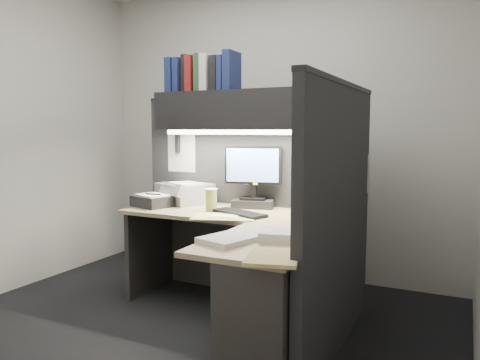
# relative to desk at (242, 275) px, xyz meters

# --- Properties ---
(floor) EXTENTS (3.50, 3.50, 0.00)m
(floor) POSITION_rel_desk_xyz_m (-0.43, 0.00, -0.44)
(floor) COLOR black
(floor) RESTS_ON ground
(wall_back) EXTENTS (3.50, 0.04, 2.70)m
(wall_back) POSITION_rel_desk_xyz_m (-0.43, 1.50, 0.91)
(wall_back) COLOR beige
(wall_back) RESTS_ON floor
(wall_left) EXTENTS (0.04, 3.00, 2.70)m
(wall_left) POSITION_rel_desk_xyz_m (-2.18, 0.00, 0.91)
(wall_left) COLOR beige
(wall_left) RESTS_ON floor
(partition_back) EXTENTS (1.90, 0.06, 1.60)m
(partition_back) POSITION_rel_desk_xyz_m (-0.40, 0.93, 0.36)
(partition_back) COLOR black
(partition_back) RESTS_ON floor
(partition_right) EXTENTS (0.06, 1.50, 1.60)m
(partition_right) POSITION_rel_desk_xyz_m (0.55, 0.18, 0.36)
(partition_right) COLOR black
(partition_right) RESTS_ON floor
(desk) EXTENTS (1.70, 1.53, 0.73)m
(desk) POSITION_rel_desk_xyz_m (0.00, 0.00, 0.00)
(desk) COLOR #988561
(desk) RESTS_ON floor
(overhead_shelf) EXTENTS (1.55, 0.34, 0.30)m
(overhead_shelf) POSITION_rel_desk_xyz_m (-0.30, 0.75, 1.06)
(overhead_shelf) COLOR black
(overhead_shelf) RESTS_ON partition_back
(task_light_tube) EXTENTS (1.32, 0.04, 0.04)m
(task_light_tube) POSITION_rel_desk_xyz_m (-0.30, 0.61, 0.89)
(task_light_tube) COLOR white
(task_light_tube) RESTS_ON overhead_shelf
(monitor) EXTENTS (0.45, 0.27, 0.49)m
(monitor) POSITION_rel_desk_xyz_m (-0.29, 0.80, 0.48)
(monitor) COLOR black
(monitor) RESTS_ON desk
(keyboard) EXTENTS (0.48, 0.32, 0.02)m
(keyboard) POSITION_rel_desk_xyz_m (-0.25, 0.46, 0.30)
(keyboard) COLOR black
(keyboard) RESTS_ON desk
(mousepad) EXTENTS (0.28, 0.27, 0.00)m
(mousepad) POSITION_rel_desk_xyz_m (0.31, 0.40, 0.29)
(mousepad) COLOR #1B3A98
(mousepad) RESTS_ON desk
(mouse) EXTENTS (0.09, 0.13, 0.04)m
(mouse) POSITION_rel_desk_xyz_m (0.30, 0.39, 0.31)
(mouse) COLOR black
(mouse) RESTS_ON mousepad
(telephone) EXTENTS (0.25, 0.26, 0.10)m
(telephone) POSITION_rel_desk_xyz_m (0.30, 0.66, 0.34)
(telephone) COLOR #B8AD8D
(telephone) RESTS_ON desk
(coffee_cup) EXTENTS (0.11, 0.11, 0.16)m
(coffee_cup) POSITION_rel_desk_xyz_m (-0.50, 0.51, 0.37)
(coffee_cup) COLOR #C7BB4F
(coffee_cup) RESTS_ON desk
(printer) EXTENTS (0.52, 0.49, 0.17)m
(printer) POSITION_rel_desk_xyz_m (-0.91, 0.77, 0.37)
(printer) COLOR gray
(printer) RESTS_ON desk
(notebook_stack) EXTENTS (0.35, 0.31, 0.09)m
(notebook_stack) POSITION_rel_desk_xyz_m (-1.04, 0.48, 0.33)
(notebook_stack) COLOR black
(notebook_stack) RESTS_ON desk
(open_folder) EXTENTS (0.51, 0.41, 0.01)m
(open_folder) POSITION_rel_desk_xyz_m (-0.29, 0.32, 0.29)
(open_folder) COLOR tan
(open_folder) RESTS_ON desk
(paper_stack_a) EXTENTS (0.33, 0.30, 0.05)m
(paper_stack_a) POSITION_rel_desk_xyz_m (0.34, -0.13, 0.31)
(paper_stack_a) COLOR white
(paper_stack_a) RESTS_ON desk
(paper_stack_b) EXTENTS (0.31, 0.35, 0.03)m
(paper_stack_b) POSITION_rel_desk_xyz_m (0.07, -0.31, 0.30)
(paper_stack_b) COLOR white
(paper_stack_b) RESTS_ON desk
(manila_stack) EXTENTS (0.32, 0.36, 0.02)m
(manila_stack) POSITION_rel_desk_xyz_m (0.42, -0.53, 0.30)
(manila_stack) COLOR tan
(manila_stack) RESTS_ON desk
(binder_row) EXTENTS (0.60, 0.26, 0.30)m
(binder_row) POSITION_rel_desk_xyz_m (-0.71, 0.74, 1.35)
(binder_row) COLOR #15214C
(binder_row) RESTS_ON overhead_shelf
(pinned_papers) EXTENTS (1.76, 1.31, 0.51)m
(pinned_papers) POSITION_rel_desk_xyz_m (-0.00, 0.56, 0.61)
(pinned_papers) COLOR white
(pinned_papers) RESTS_ON partition_back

